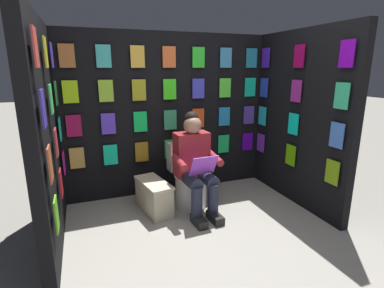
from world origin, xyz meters
name	(u,v)px	position (x,y,z in m)	size (l,w,h in m)	color
ground_plane	(224,259)	(0.00, 0.00, 0.00)	(30.00, 30.00, 0.00)	#9E998E
display_wall_back	(168,115)	(0.00, -1.73, 1.06)	(2.84, 0.14, 2.12)	black
display_wall_left	(299,119)	(-1.42, -0.84, 1.06)	(0.14, 1.69, 2.12)	black
display_wall_right	(46,137)	(1.42, -0.84, 1.06)	(0.14, 1.69, 2.12)	black
toilet	(188,179)	(-0.09, -1.20, 0.33)	(0.41, 0.56, 0.77)	white
person_reading	(196,163)	(-0.10, -0.97, 0.60)	(0.54, 0.70, 1.19)	maroon
comic_longbox_near	(154,196)	(0.37, -1.13, 0.19)	(0.37, 0.63, 0.38)	beige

